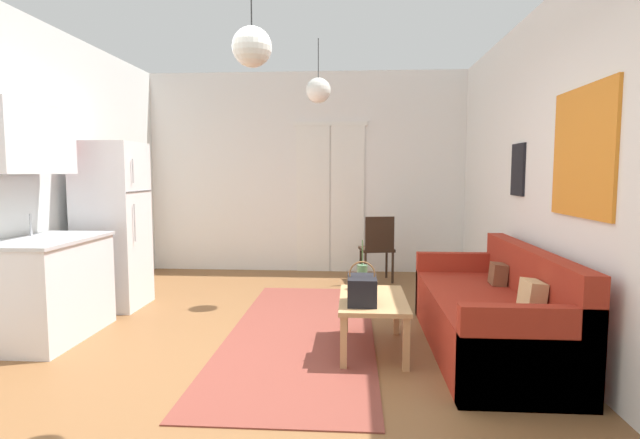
{
  "coord_description": "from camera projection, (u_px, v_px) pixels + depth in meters",
  "views": [
    {
      "loc": [
        0.69,
        -3.44,
        1.44
      ],
      "look_at": [
        0.35,
        1.55,
        0.97
      ],
      "focal_mm": 27.75,
      "sensor_mm": 36.0,
      "label": 1
    }
  ],
  "objects": [
    {
      "name": "coffee_table",
      "position": [
        373.0,
        305.0,
        4.0
      ],
      "size": [
        0.54,
        0.91,
        0.43
      ],
      "color": "tan",
      "rests_on": "ground_plane"
    },
    {
      "name": "wall_back",
      "position": [
        307.0,
        174.0,
        7.22
      ],
      "size": [
        4.76,
        0.13,
        2.88
      ],
      "color": "white",
      "rests_on": "ground_plane"
    },
    {
      "name": "pendant_lamp_far",
      "position": [
        318.0,
        90.0,
        5.36
      ],
      "size": [
        0.27,
        0.27,
        0.69
      ],
      "color": "black"
    },
    {
      "name": "wall_right",
      "position": [
        598.0,
        173.0,
        3.31
      ],
      "size": [
        0.12,
        7.66,
        2.88
      ],
      "color": "white",
      "rests_on": "ground_plane"
    },
    {
      "name": "ground_plane",
      "position": [
        257.0,
        378.0,
        3.6
      ],
      "size": [
        5.16,
        8.06,
        0.1
      ],
      "primitive_type": "cube",
      "color": "brown"
    },
    {
      "name": "area_rug",
      "position": [
        302.0,
        333.0,
        4.45
      ],
      "size": [
        1.28,
        3.38,
        0.01
      ],
      "primitive_type": "cube",
      "color": "brown",
      "rests_on": "ground_plane"
    },
    {
      "name": "handbag",
      "position": [
        362.0,
        290.0,
        3.81
      ],
      "size": [
        0.22,
        0.32,
        0.33
      ],
      "color": "black",
      "rests_on": "coffee_table"
    },
    {
      "name": "kitchen_counter",
      "position": [
        45.0,
        253.0,
        4.26
      ],
      "size": [
        0.64,
        1.1,
        2.02
      ],
      "color": "silver",
      "rests_on": "ground_plane"
    },
    {
      "name": "couch",
      "position": [
        495.0,
        317.0,
        3.98
      ],
      "size": [
        0.85,
        2.09,
        0.84
      ],
      "color": "maroon",
      "rests_on": "ground_plane"
    },
    {
      "name": "pendant_lamp_near",
      "position": [
        252.0,
        47.0,
        2.71
      ],
      "size": [
        0.22,
        0.22,
        0.86
      ],
      "color": "black"
    },
    {
      "name": "bamboo_vase",
      "position": [
        362.0,
        277.0,
        4.3
      ],
      "size": [
        0.09,
        0.09,
        0.43
      ],
      "color": "#47704C",
      "rests_on": "coffee_table"
    },
    {
      "name": "accent_chair",
      "position": [
        378.0,
        245.0,
        6.5
      ],
      "size": [
        0.48,
        0.47,
        0.88
      ],
      "rotation": [
        0.0,
        0.0,
        3.31
      ],
      "color": "black",
      "rests_on": "ground_plane"
    },
    {
      "name": "refrigerator",
      "position": [
        113.0,
        226.0,
        5.26
      ],
      "size": [
        0.64,
        0.63,
        1.76
      ],
      "color": "white",
      "rests_on": "ground_plane"
    }
  ]
}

